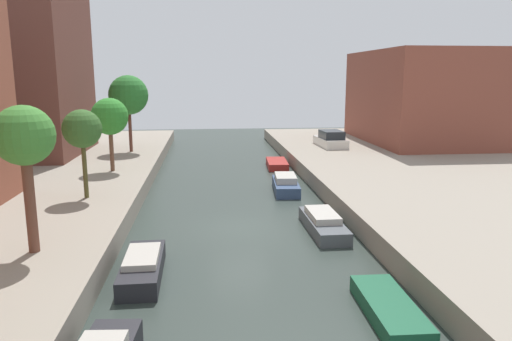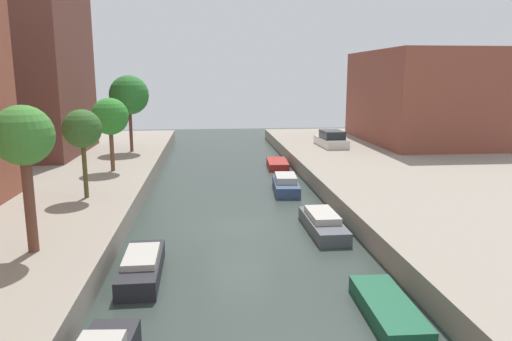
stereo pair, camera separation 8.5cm
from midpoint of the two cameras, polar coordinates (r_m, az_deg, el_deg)
The scene contains 12 objects.
ground_plane at distance 22.32m, azimuth -2.02°, elevation -6.87°, with size 84.00×84.00×0.00m, color #2D3833.
low_block_right at distance 46.16m, azimuth 19.16°, elevation 8.26°, with size 10.00×14.65×8.06m, color brown.
street_tree_1 at distance 17.50m, azimuth -25.93°, elevation 3.38°, with size 1.99×1.99×5.00m.
street_tree_2 at distance 24.63m, azimuth -20.03°, elevation 4.59°, with size 1.86×1.86×4.34m.
street_tree_3 at distance 31.26m, azimuth -17.05°, elevation 6.10°, with size 2.29×2.29×4.57m.
street_tree_4 at distance 38.89m, azimuth -14.95°, elevation 8.62°, with size 3.04×3.04×5.95m.
parked_car at distance 41.17m, azimuth 8.79°, elevation 3.62°, with size 2.06×4.40×1.37m.
moored_boat_left_2 at distance 17.53m, azimuth -13.44°, elevation -11.04°, with size 1.38×4.04×0.87m.
moored_boat_right_2 at distance 15.07m, azimuth 15.35°, elevation -15.52°, with size 1.41×3.75×0.50m.
moored_boat_right_3 at distance 22.03m, azimuth 7.87°, elevation -6.21°, with size 1.42×4.42×0.86m.
moored_boat_right_4 at distance 29.19m, azimuth 3.46°, elevation -1.67°, with size 1.72×4.08×1.01m.
moored_boat_right_5 at distance 36.77m, azimuth 2.44°, elevation 0.78°, with size 1.67×3.71×0.53m.
Camera 1 is at (-1.45, -21.16, 6.94)m, focal length 33.72 mm.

